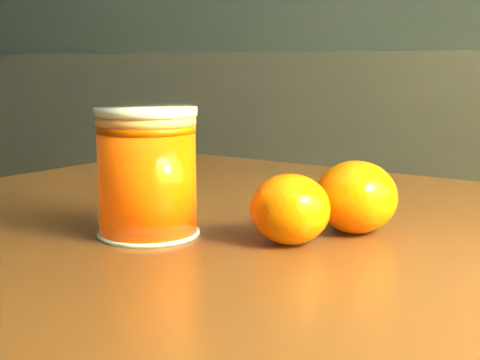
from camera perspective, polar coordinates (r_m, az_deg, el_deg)
The scene contains 5 objects.
kitchen_counter at distance 2.12m, azimuth 2.67°, elevation -1.55°, with size 3.15×0.60×0.90m, color #434246.
table at distance 0.56m, azimuth 9.01°, elevation -14.65°, with size 1.03×0.76×0.73m.
juice_glass at distance 0.54m, azimuth -7.92°, elevation 0.63°, with size 0.08×0.08×0.10m.
orange_front at distance 0.56m, azimuth 9.87°, elevation -1.44°, with size 0.07×0.07×0.06m, color orange.
orange_back at distance 0.52m, azimuth 4.30°, elevation -2.49°, with size 0.06×0.06×0.05m, color orange.
Camera 1 is at (0.98, -0.38, 0.87)m, focal length 50.00 mm.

